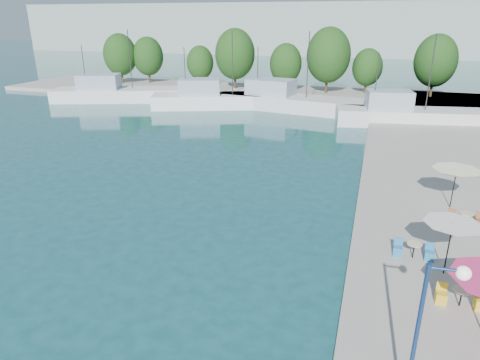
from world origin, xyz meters
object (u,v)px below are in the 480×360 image
(trawler_04, at_px, (405,116))
(trawler_02, at_px, (216,99))
(trawler_01, at_px, (116,94))
(street_lamp, at_px, (433,316))
(trawler_03, at_px, (288,102))
(umbrella_white, at_px, (452,229))
(umbrella_cream, at_px, (456,173))

(trawler_04, bearing_deg, trawler_02, 162.80)
(trawler_01, bearing_deg, street_lamp, -68.81)
(street_lamp, bearing_deg, trawler_03, 102.15)
(trawler_01, relative_size, trawler_04, 1.18)
(street_lamp, bearing_deg, umbrella_white, 74.45)
(trawler_04, height_order, umbrella_white, trawler_04)
(umbrella_white, bearing_deg, trawler_03, 111.68)
(umbrella_cream, bearing_deg, trawler_03, 118.78)
(trawler_03, xyz_separation_m, trawler_04, (14.31, -4.56, 0.00))
(trawler_04, xyz_separation_m, umbrella_cream, (1.59, -24.38, 1.71))
(trawler_03, bearing_deg, umbrella_white, -59.00)
(trawler_02, distance_m, trawler_03, 9.60)
(trawler_04, height_order, street_lamp, trawler_04)
(trawler_02, xyz_separation_m, umbrella_white, (24.14, -35.41, 1.76))
(trawler_02, bearing_deg, trawler_03, -12.17)
(trawler_04, bearing_deg, trawler_01, 165.44)
(trawler_03, relative_size, trawler_04, 1.23)
(trawler_02, height_order, trawler_04, same)
(trawler_03, distance_m, street_lamp, 46.99)
(street_lamp, bearing_deg, trawler_04, 84.20)
(trawler_01, xyz_separation_m, umbrella_white, (39.60, -35.61, 1.76))
(trawler_01, relative_size, trawler_02, 1.06)
(umbrella_white, bearing_deg, umbrella_cream, 81.01)
(trawler_01, relative_size, umbrella_cream, 7.02)
(trawler_01, bearing_deg, umbrella_cream, -53.80)
(trawler_02, height_order, umbrella_cream, trawler_02)
(trawler_03, distance_m, umbrella_cream, 33.06)
(trawler_03, xyz_separation_m, umbrella_cream, (15.90, -28.94, 1.71))
(trawler_02, relative_size, street_lamp, 3.62)
(trawler_02, height_order, trawler_03, same)
(trawler_03, xyz_separation_m, street_lamp, (12.95, -45.08, 3.02))
(trawler_02, relative_size, trawler_04, 1.11)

